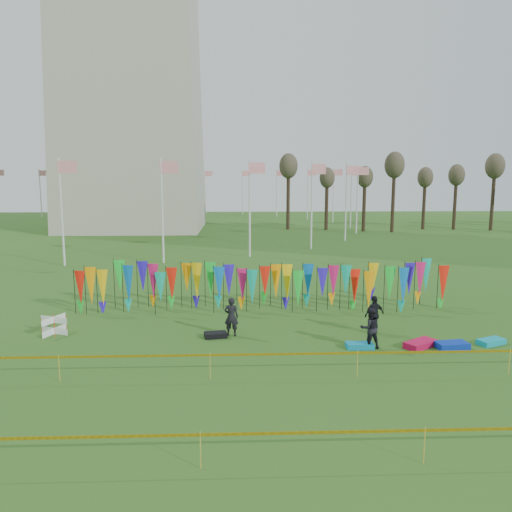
{
  "coord_description": "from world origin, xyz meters",
  "views": [
    {
      "loc": [
        -1.1,
        -17.36,
        6.51
      ],
      "look_at": [
        -0.18,
        6.0,
        2.84
      ],
      "focal_mm": 35.0,
      "sensor_mm": 36.0,
      "label": 1
    }
  ],
  "objects_px": {
    "person_mid": "(370,328)",
    "person_right": "(374,315)",
    "person_left": "(231,317)",
    "kite_bag_blue": "(452,345)",
    "kite_bag_teal": "(491,342)",
    "kite_bag_black": "(216,335)",
    "box_kite": "(54,325)",
    "kite_bag_red": "(420,344)",
    "kite_bag_turquoise": "(360,345)"
  },
  "relations": [
    {
      "from": "person_mid",
      "to": "person_right",
      "type": "bearing_deg",
      "value": -118.13
    },
    {
      "from": "person_mid",
      "to": "kite_bag_blue",
      "type": "xyz_separation_m",
      "value": [
        3.18,
        -0.18,
        -0.68
      ]
    },
    {
      "from": "person_left",
      "to": "kite_bag_blue",
      "type": "height_order",
      "value": "person_left"
    },
    {
      "from": "person_right",
      "to": "kite_bag_teal",
      "type": "relative_size",
      "value": 1.44
    },
    {
      "from": "person_right",
      "to": "kite_bag_red",
      "type": "height_order",
      "value": "person_right"
    },
    {
      "from": "person_left",
      "to": "kite_bag_red",
      "type": "xyz_separation_m",
      "value": [
        7.36,
        -1.72,
        -0.69
      ]
    },
    {
      "from": "kite_bag_turquoise",
      "to": "kite_bag_blue",
      "type": "xyz_separation_m",
      "value": [
        3.55,
        -0.2,
        0.02
      ]
    },
    {
      "from": "person_right",
      "to": "kite_bag_black",
      "type": "xyz_separation_m",
      "value": [
        -6.68,
        -0.33,
        -0.7
      ]
    },
    {
      "from": "kite_bag_blue",
      "to": "kite_bag_black",
      "type": "xyz_separation_m",
      "value": [
        -9.17,
        1.73,
        -0.02
      ]
    },
    {
      "from": "person_left",
      "to": "kite_bag_turquoise",
      "type": "distance_m",
      "value": 5.31
    },
    {
      "from": "kite_bag_red",
      "to": "kite_bag_black",
      "type": "xyz_separation_m",
      "value": [
        -8.01,
        1.51,
        -0.02
      ]
    },
    {
      "from": "box_kite",
      "to": "kite_bag_turquoise",
      "type": "height_order",
      "value": "box_kite"
    },
    {
      "from": "box_kite",
      "to": "kite_bag_turquoise",
      "type": "distance_m",
      "value": 12.62
    },
    {
      "from": "person_right",
      "to": "kite_bag_red",
      "type": "xyz_separation_m",
      "value": [
        1.33,
        -1.84,
        -0.68
      ]
    },
    {
      "from": "kite_bag_black",
      "to": "kite_bag_blue",
      "type": "bearing_deg",
      "value": -10.67
    },
    {
      "from": "person_right",
      "to": "kite_bag_red",
      "type": "bearing_deg",
      "value": 103.58
    },
    {
      "from": "box_kite",
      "to": "person_left",
      "type": "height_order",
      "value": "person_left"
    },
    {
      "from": "kite_bag_blue",
      "to": "kite_bag_teal",
      "type": "height_order",
      "value": "kite_bag_blue"
    },
    {
      "from": "box_kite",
      "to": "kite_bag_blue",
      "type": "height_order",
      "value": "box_kite"
    },
    {
      "from": "person_left",
      "to": "kite_bag_red",
      "type": "distance_m",
      "value": 7.59
    },
    {
      "from": "kite_bag_turquoise",
      "to": "kite_bag_teal",
      "type": "relative_size",
      "value": 0.93
    },
    {
      "from": "person_right",
      "to": "box_kite",
      "type": "bearing_deg",
      "value": -23.69
    },
    {
      "from": "kite_bag_teal",
      "to": "kite_bag_turquoise",
      "type": "bearing_deg",
      "value": -177.47
    },
    {
      "from": "person_right",
      "to": "kite_bag_black",
      "type": "bearing_deg",
      "value": -19.37
    },
    {
      "from": "kite_bag_red",
      "to": "kite_bag_teal",
      "type": "relative_size",
      "value": 1.22
    },
    {
      "from": "box_kite",
      "to": "person_mid",
      "type": "bearing_deg",
      "value": -9.91
    },
    {
      "from": "box_kite",
      "to": "kite_bag_red",
      "type": "xyz_separation_m",
      "value": [
        14.8,
        -2.2,
        -0.26
      ]
    },
    {
      "from": "person_left",
      "to": "kite_bag_blue",
      "type": "xyz_separation_m",
      "value": [
        8.52,
        -1.94,
        -0.69
      ]
    },
    {
      "from": "box_kite",
      "to": "person_right",
      "type": "xyz_separation_m",
      "value": [
        13.48,
        -0.36,
        0.42
      ]
    },
    {
      "from": "box_kite",
      "to": "kite_bag_black",
      "type": "relative_size",
      "value": 0.85
    },
    {
      "from": "person_mid",
      "to": "kite_bag_blue",
      "type": "bearing_deg",
      "value": 168.92
    },
    {
      "from": "person_mid",
      "to": "kite_bag_teal",
      "type": "height_order",
      "value": "person_mid"
    },
    {
      "from": "box_kite",
      "to": "kite_bag_turquoise",
      "type": "relative_size",
      "value": 0.74
    },
    {
      "from": "person_mid",
      "to": "kite_bag_turquoise",
      "type": "relative_size",
      "value": 1.54
    },
    {
      "from": "kite_bag_black",
      "to": "box_kite",
      "type": "bearing_deg",
      "value": 174.24
    },
    {
      "from": "kite_bag_turquoise",
      "to": "kite_bag_blue",
      "type": "distance_m",
      "value": 3.55
    },
    {
      "from": "kite_bag_black",
      "to": "kite_bag_teal",
      "type": "distance_m",
      "value": 11.0
    },
    {
      "from": "kite_bag_turquoise",
      "to": "kite_bag_black",
      "type": "bearing_deg",
      "value": 164.77
    },
    {
      "from": "person_mid",
      "to": "kite_bag_black",
      "type": "relative_size",
      "value": 1.76
    },
    {
      "from": "box_kite",
      "to": "kite_bag_black",
      "type": "distance_m",
      "value": 6.84
    },
    {
      "from": "person_right",
      "to": "kite_bag_turquoise",
      "type": "height_order",
      "value": "person_right"
    },
    {
      "from": "person_left",
      "to": "kite_bag_teal",
      "type": "height_order",
      "value": "person_left"
    },
    {
      "from": "person_left",
      "to": "kite_bag_red",
      "type": "height_order",
      "value": "person_left"
    },
    {
      "from": "person_mid",
      "to": "kite_bag_red",
      "type": "height_order",
      "value": "person_mid"
    },
    {
      "from": "person_right",
      "to": "kite_bag_turquoise",
      "type": "distance_m",
      "value": 2.25
    },
    {
      "from": "kite_bag_turquoise",
      "to": "kite_bag_teal",
      "type": "bearing_deg",
      "value": 2.53
    },
    {
      "from": "person_right",
      "to": "kite_bag_turquoise",
      "type": "xyz_separation_m",
      "value": [
        -1.06,
        -1.86,
        -0.7
      ]
    },
    {
      "from": "person_left",
      "to": "person_right",
      "type": "relative_size",
      "value": 1.01
    },
    {
      "from": "kite_bag_red",
      "to": "person_left",
      "type": "bearing_deg",
      "value": 166.81
    },
    {
      "from": "box_kite",
      "to": "person_mid",
      "type": "xyz_separation_m",
      "value": [
        12.79,
        -2.23,
        0.42
      ]
    }
  ]
}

